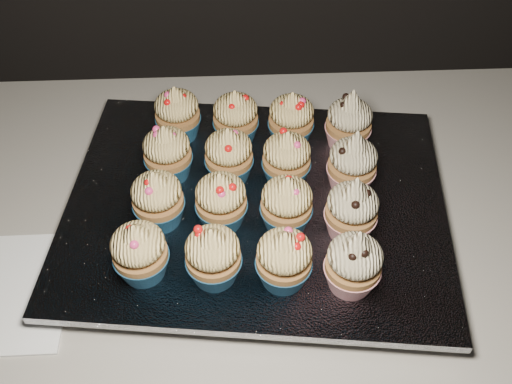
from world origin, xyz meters
TOP-DOWN VIEW (x-y plane):
  - cabinet at (0.00, 1.70)m, footprint 2.40×0.60m
  - worktop at (0.00, 1.70)m, footprint 2.44×0.64m
  - baking_tray at (-0.08, 1.69)m, footprint 0.48×0.39m
  - foil_lining at (-0.08, 1.69)m, footprint 0.52×0.43m
  - cupcake_0 at (-0.21, 1.59)m, footprint 0.06×0.06m
  - cupcake_1 at (-0.13, 1.58)m, footprint 0.06×0.06m
  - cupcake_2 at (-0.05, 1.57)m, footprint 0.06×0.06m
  - cupcake_3 at (0.02, 1.56)m, footprint 0.06×0.06m
  - cupcake_4 at (-0.20, 1.66)m, footprint 0.06×0.06m
  - cupcake_5 at (-0.12, 1.66)m, footprint 0.06×0.06m
  - cupcake_6 at (-0.04, 1.65)m, footprint 0.06×0.06m
  - cupcake_7 at (0.03, 1.64)m, footprint 0.06×0.06m
  - cupcake_8 at (-0.19, 1.74)m, footprint 0.06×0.06m
  - cupcake_9 at (-0.11, 1.73)m, footprint 0.06×0.06m
  - cupcake_10 at (-0.04, 1.73)m, footprint 0.06×0.06m
  - cupcake_11 at (0.04, 1.71)m, footprint 0.06×0.06m
  - cupcake_12 at (-0.18, 1.82)m, footprint 0.06×0.06m
  - cupcake_13 at (-0.10, 1.81)m, footprint 0.06×0.06m
  - cupcake_14 at (-0.03, 1.80)m, footprint 0.06×0.06m
  - cupcake_15 at (0.05, 1.79)m, footprint 0.06×0.06m

SIDE VIEW (x-z plane):
  - cabinet at x=0.00m, z-range 0.00..0.86m
  - worktop at x=0.00m, z-range 0.86..0.90m
  - baking_tray at x=-0.08m, z-range 0.90..0.92m
  - foil_lining at x=-0.08m, z-range 0.92..0.93m
  - cupcake_0 at x=-0.21m, z-range 0.93..1.01m
  - cupcake_1 at x=-0.13m, z-range 0.93..1.01m
  - cupcake_2 at x=-0.05m, z-range 0.93..1.01m
  - cupcake_4 at x=-0.20m, z-range 0.93..1.01m
  - cupcake_5 at x=-0.12m, z-range 0.93..1.01m
  - cupcake_6 at x=-0.04m, z-range 0.93..1.01m
  - cupcake_8 at x=-0.19m, z-range 0.93..1.01m
  - cupcake_9 at x=-0.11m, z-range 0.93..1.01m
  - cupcake_10 at x=-0.04m, z-range 0.93..1.01m
  - cupcake_12 at x=-0.18m, z-range 0.93..1.01m
  - cupcake_13 at x=-0.10m, z-range 0.93..1.01m
  - cupcake_14 at x=-0.03m, z-range 0.93..1.01m
  - cupcake_3 at x=0.02m, z-range 0.93..1.02m
  - cupcake_7 at x=0.03m, z-range 0.93..1.02m
  - cupcake_11 at x=0.04m, z-range 0.93..1.02m
  - cupcake_15 at x=0.05m, z-range 0.93..1.02m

